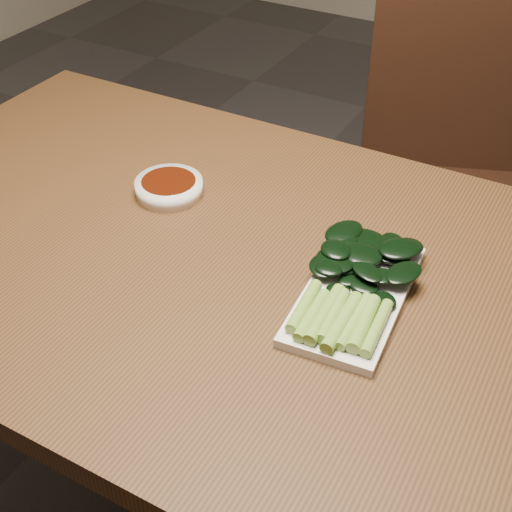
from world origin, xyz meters
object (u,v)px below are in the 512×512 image
object	(u,v)px
serving_plate	(355,295)
gai_lan	(355,273)
table	(247,297)
chair_far	(443,174)
sauce_bowl	(169,187)

from	to	relation	value
serving_plate	gai_lan	world-z (taller)	gai_lan
serving_plate	table	bearing A→B (deg)	-179.79
chair_far	serving_plate	world-z (taller)	chair_far
table	serving_plate	bearing A→B (deg)	0.21
table	chair_far	size ratio (longest dim) A/B	1.57
chair_far	sauce_bowl	world-z (taller)	chair_far
table	serving_plate	size ratio (longest dim) A/B	5.02
table	serving_plate	xyz separation A→B (m)	(0.17, 0.00, 0.08)
gai_lan	serving_plate	bearing A→B (deg)	-64.89
sauce_bowl	serving_plate	xyz separation A→B (m)	(0.38, -0.09, -0.01)
table	gai_lan	world-z (taller)	gai_lan
gai_lan	table	bearing A→B (deg)	-172.31
table	gai_lan	distance (m)	0.19
table	chair_far	distance (m)	0.85
table	sauce_bowl	world-z (taller)	sauce_bowl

